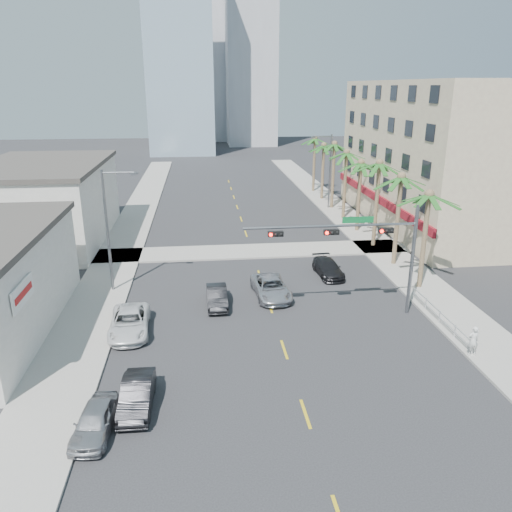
{
  "coord_description": "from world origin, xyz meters",
  "views": [
    {
      "loc": [
        -4.46,
        -21.16,
        14.44
      ],
      "look_at": [
        -0.9,
        10.65,
        3.5
      ],
      "focal_mm": 35.0,
      "sensor_mm": 36.0,
      "label": 1
    }
  ],
  "objects_px": {
    "traffic_signal_mast": "(366,243)",
    "car_lane_left": "(217,297)",
    "car_parked_near": "(95,421)",
    "car_parked_far": "(129,322)",
    "car_lane_center": "(271,288)",
    "car_lane_right": "(328,268)",
    "pedestrian": "(473,341)",
    "car_parked_mid": "(137,395)"
  },
  "relations": [
    {
      "from": "car_parked_mid",
      "to": "car_parked_far",
      "type": "distance_m",
      "value": 7.86
    },
    {
      "from": "traffic_signal_mast",
      "to": "car_lane_center",
      "type": "bearing_deg",
      "value": 145.76
    },
    {
      "from": "car_parked_near",
      "to": "car_lane_left",
      "type": "xyz_separation_m",
      "value": [
        5.78,
        12.91,
        0.0
      ]
    },
    {
      "from": "car_parked_near",
      "to": "car_lane_center",
      "type": "xyz_separation_m",
      "value": [
        9.7,
        14.02,
        0.05
      ]
    },
    {
      "from": "car_parked_mid",
      "to": "pedestrian",
      "type": "xyz_separation_m",
      "value": [
        18.1,
        2.64,
        0.35
      ]
    },
    {
      "from": "car_parked_far",
      "to": "car_lane_center",
      "type": "xyz_separation_m",
      "value": [
        9.41,
        4.55,
        -0.0
      ]
    },
    {
      "from": "traffic_signal_mast",
      "to": "car_parked_far",
      "type": "relative_size",
      "value": 2.21
    },
    {
      "from": "car_parked_far",
      "to": "car_lane_right",
      "type": "height_order",
      "value": "car_parked_far"
    },
    {
      "from": "traffic_signal_mast",
      "to": "car_lane_center",
      "type": "xyz_separation_m",
      "value": [
        -5.49,
        3.73,
        -4.36
      ]
    },
    {
      "from": "car_lane_left",
      "to": "car_lane_center",
      "type": "relative_size",
      "value": 0.79
    },
    {
      "from": "car_parked_far",
      "to": "car_lane_center",
      "type": "height_order",
      "value": "car_parked_far"
    },
    {
      "from": "pedestrian",
      "to": "traffic_signal_mast",
      "type": "bearing_deg",
      "value": -55.55
    },
    {
      "from": "car_parked_mid",
      "to": "pedestrian",
      "type": "distance_m",
      "value": 18.29
    },
    {
      "from": "car_lane_center",
      "to": "car_lane_right",
      "type": "xyz_separation_m",
      "value": [
        5.14,
        3.71,
        -0.07
      ]
    },
    {
      "from": "car_parked_near",
      "to": "pedestrian",
      "type": "bearing_deg",
      "value": 18.12
    },
    {
      "from": "car_parked_near",
      "to": "pedestrian",
      "type": "distance_m",
      "value": 20.18
    },
    {
      "from": "car_lane_center",
      "to": "car_parked_near",
      "type": "bearing_deg",
      "value": -129.0
    },
    {
      "from": "traffic_signal_mast",
      "to": "pedestrian",
      "type": "relative_size",
      "value": 6.36
    },
    {
      "from": "car_parked_mid",
      "to": "car_parked_far",
      "type": "bearing_deg",
      "value": 100.42
    },
    {
      "from": "car_parked_near",
      "to": "car_parked_far",
      "type": "relative_size",
      "value": 0.76
    },
    {
      "from": "car_lane_left",
      "to": "car_lane_right",
      "type": "height_order",
      "value": "car_lane_left"
    },
    {
      "from": "car_parked_near",
      "to": "car_parked_far",
      "type": "height_order",
      "value": "car_parked_far"
    },
    {
      "from": "car_lane_center",
      "to": "car_lane_right",
      "type": "height_order",
      "value": "car_lane_center"
    },
    {
      "from": "traffic_signal_mast",
      "to": "car_lane_right",
      "type": "height_order",
      "value": "traffic_signal_mast"
    },
    {
      "from": "car_lane_right",
      "to": "car_lane_center",
      "type": "bearing_deg",
      "value": -147.88
    },
    {
      "from": "car_parked_mid",
      "to": "car_parked_far",
      "type": "relative_size",
      "value": 0.81
    },
    {
      "from": "car_lane_center",
      "to": "car_parked_far",
      "type": "bearing_deg",
      "value": -158.53
    },
    {
      "from": "traffic_signal_mast",
      "to": "car_lane_left",
      "type": "relative_size",
      "value": 2.81
    },
    {
      "from": "car_parked_near",
      "to": "car_lane_center",
      "type": "height_order",
      "value": "car_lane_center"
    },
    {
      "from": "car_parked_far",
      "to": "pedestrian",
      "type": "height_order",
      "value": "pedestrian"
    },
    {
      "from": "car_lane_left",
      "to": "traffic_signal_mast",
      "type": "bearing_deg",
      "value": -16.25
    },
    {
      "from": "car_parked_near",
      "to": "car_parked_far",
      "type": "distance_m",
      "value": 9.48
    },
    {
      "from": "car_parked_near",
      "to": "pedestrian",
      "type": "height_order",
      "value": "pedestrian"
    },
    {
      "from": "car_lane_center",
      "to": "pedestrian",
      "type": "relative_size",
      "value": 2.87
    },
    {
      "from": "traffic_signal_mast",
      "to": "car_lane_right",
      "type": "bearing_deg",
      "value": 92.63
    },
    {
      "from": "car_lane_left",
      "to": "pedestrian",
      "type": "distance_m",
      "value": 16.34
    },
    {
      "from": "car_parked_near",
      "to": "car_parked_mid",
      "type": "bearing_deg",
      "value": 52.74
    },
    {
      "from": "car_parked_near",
      "to": "car_lane_left",
      "type": "relative_size",
      "value": 0.96
    },
    {
      "from": "car_parked_mid",
      "to": "car_lane_right",
      "type": "relative_size",
      "value": 0.94
    },
    {
      "from": "traffic_signal_mast",
      "to": "car_lane_left",
      "type": "bearing_deg",
      "value": 164.42
    },
    {
      "from": "car_parked_near",
      "to": "car_parked_far",
      "type": "bearing_deg",
      "value": 93.9
    },
    {
      "from": "traffic_signal_mast",
      "to": "car_lane_center",
      "type": "height_order",
      "value": "traffic_signal_mast"
    }
  ]
}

